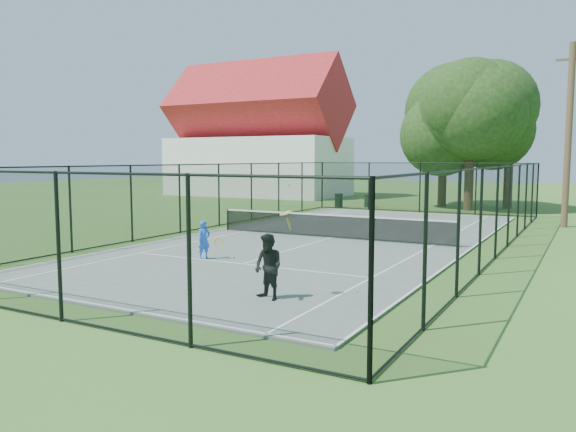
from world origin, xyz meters
The scene contains 13 objects.
ground centered at (0.00, 0.00, 0.00)m, with size 120.00×120.00×0.00m, color #3E6021.
tennis_court centered at (0.00, 0.00, 0.03)m, with size 11.00×24.00×0.06m, color slate.
tennis_net centered at (0.00, 0.00, 0.58)m, with size 10.08×0.08×0.95m.
fence centered at (0.00, 0.00, 1.50)m, with size 13.10×26.10×3.00m.
tree_near_left centered at (0.16, 17.95, 5.37)m, with size 6.70×6.70×8.73m.
tree_near_mid centered at (2.35, 15.64, 5.21)m, with size 6.47×6.47×8.46m.
tree_near_right centered at (4.33, 18.04, 4.71)m, with size 5.38×5.38×7.42m.
building centered at (-17.00, 22.00, 4.93)m, with size 15.30×8.15×11.87m.
trash_bin_left centered at (-5.66, 13.82, 0.46)m, with size 0.58×0.58×0.92m.
trash_bin_right centered at (-3.98, 14.86, 0.43)m, with size 0.58×0.58×0.86m.
utility_pole centered at (8.04, 9.00, 4.34)m, with size 1.40×0.30×8.56m.
player_blue centered at (-1.56, -6.26, 0.67)m, with size 0.79×0.51×1.22m.
player_black centered at (2.85, -9.70, 0.81)m, with size 0.86×0.87×2.63m.
Camera 1 is at (9.22, -20.42, 3.25)m, focal length 35.00 mm.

